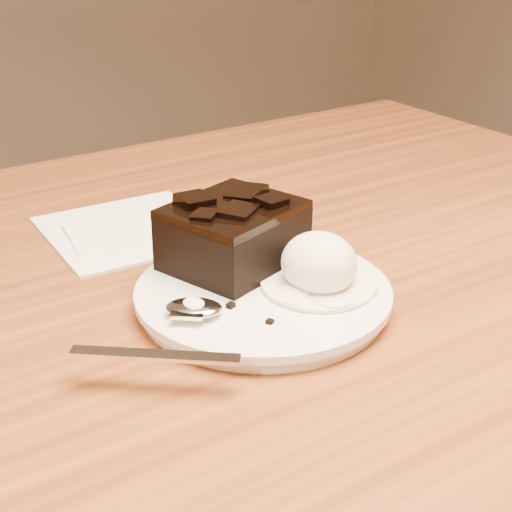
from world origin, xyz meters
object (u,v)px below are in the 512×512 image
brownie (233,239)px  napkin (130,228)px  spoon (194,310)px  plate (263,297)px  ice_cream_scoop (319,263)px

brownie → napkin: 0.15m
brownie → spoon: brownie is taller
plate → ice_cream_scoop: size_ratio=3.26×
spoon → napkin: size_ratio=1.11×
ice_cream_scoop → spoon: 0.11m
plate → brownie: bearing=85.6°
ice_cream_scoop → brownie: bearing=115.2°
brownie → spoon: size_ratio=0.60×
plate → brownie: brownie is taller
ice_cream_scoop → spoon: bearing=172.5°
plate → napkin: bearing=96.5°
ice_cream_scoop → napkin: ice_cream_scoop is taller
plate → napkin: plate is taller
spoon → napkin: spoon is taller
plate → brownie: (0.00, 0.05, 0.03)m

